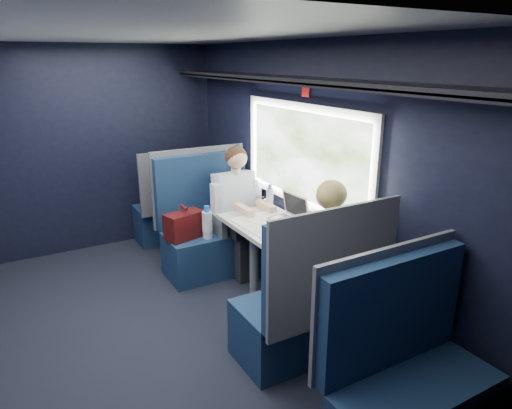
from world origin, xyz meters
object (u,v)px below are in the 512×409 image
bottle_small (270,198)px  cup (267,203)px  laptop (290,214)px  seat_row_back (407,383)px  man (239,205)px  seat_row_front (179,208)px  woman (325,253)px  seat_bay_near (209,231)px  table (269,233)px  seat_bay_far (309,308)px

bottle_small → cup: bearing=109.4°
laptop → seat_row_back: bearing=-102.3°
bottle_small → man: bearing=122.3°
seat_row_front → woman: woman is taller
seat_row_back → man: 2.53m
seat_row_back → cup: 2.31m
seat_bay_near → bottle_small: size_ratio=5.29×
seat_row_front → woman: (0.25, -2.50, 0.32)m
table → man: man is taller
woman → seat_bay_near: bearing=99.7°
seat_row_front → cup: size_ratio=14.58×
table → woman: bearing=-84.5°
man → laptop: man is taller
man → bottle_small: (0.19, -0.29, 0.13)m
seat_row_back → bottle_small: seat_row_back is taller
woman → laptop: 0.70m
woman → bottle_small: (0.19, 1.11, 0.12)m
seat_bay_far → laptop: seat_bay_far is taller
seat_row_front → seat_bay_far: bearing=-90.0°
seat_bay_near → seat_bay_far: same height
seat_row_front → table: bearing=-84.2°
seat_bay_far → table: bearing=78.2°
cup → bottle_small: bearing=-70.6°
man → laptop: size_ratio=3.60×
seat_row_front → bottle_small: seat_row_front is taller
table → bottle_small: bottle_small is taller
man → seat_bay_far: bearing=-99.0°
cup → man: bearing=123.8°
woman → seat_row_front: bearing=95.7°
seat_bay_far → laptop: (0.39, 0.85, 0.40)m
seat_bay_far → man: 1.62m
seat_bay_near → woman: size_ratio=0.95×
seat_bay_near → seat_row_back: seat_bay_near is taller
seat_bay_near → seat_row_back: size_ratio=1.09×
seat_bay_near → man: man is taller
seat_bay_far → seat_row_back: 0.92m
woman → cup: size_ratio=16.62×
seat_row_front → cup: bearing=-72.7°
seat_row_front → seat_row_back: bearing=-90.0°
seat_bay_near → woman: 1.63m
seat_bay_far → seat_row_front: size_ratio=1.09×
seat_bay_far → cup: bearing=72.1°
seat_row_front → bottle_small: (0.44, -1.39, 0.44)m
seat_bay_near → seat_row_front: seat_bay_near is taller
bottle_small → cup: 0.08m
table → seat_row_front: (-0.18, 1.80, -0.25)m
seat_bay_near → woman: bearing=-80.3°
seat_bay_far → seat_row_back: bearing=-90.0°
woman → bottle_small: 1.13m
seat_bay_near → cup: seat_bay_near is taller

